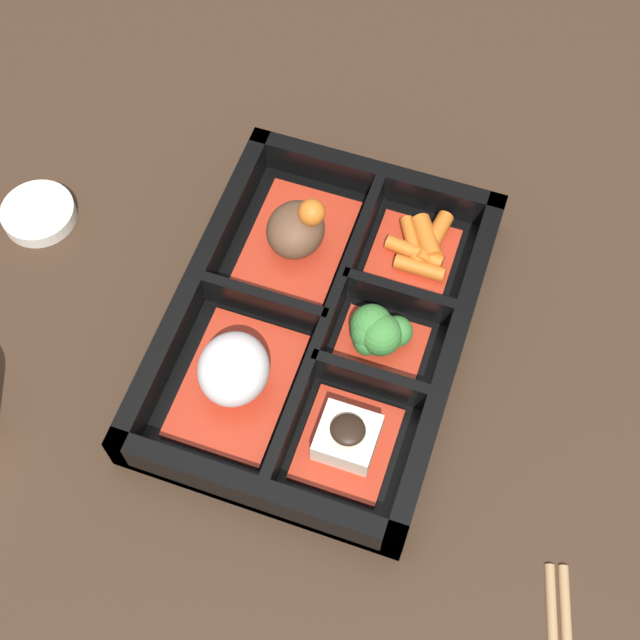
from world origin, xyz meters
TOP-DOWN VIEW (x-y plane):
  - ground_plane at (0.00, 0.00)m, footprint 3.00×3.00m
  - bento_base at (0.00, 0.00)m, footprint 0.29×0.21m
  - bento_rim at (0.00, -0.00)m, footprint 0.29×0.21m
  - bowl_rice at (-0.06, 0.04)m, footprint 0.11×0.07m
  - bowl_stew at (0.06, 0.04)m, footprint 0.11×0.07m
  - bowl_tofu at (-0.08, -0.05)m, footprint 0.07×0.06m
  - bowl_greens at (0.00, -0.04)m, footprint 0.05×0.06m
  - bowl_carrots at (0.09, -0.05)m, footprint 0.08×0.06m
  - sauce_dish at (0.03, 0.25)m, footprint 0.06×0.06m

SIDE VIEW (x-z plane):
  - ground_plane at x=0.00m, z-range 0.00..0.00m
  - bento_base at x=0.00m, z-range 0.00..0.01m
  - sauce_dish at x=0.03m, z-range 0.00..0.01m
  - bowl_carrots at x=0.09m, z-range 0.01..0.03m
  - bento_rim at x=0.00m, z-range 0.00..0.04m
  - bowl_tofu at x=-0.08m, z-range 0.00..0.04m
  - bowl_greens at x=0.00m, z-range 0.01..0.05m
  - bowl_stew at x=0.06m, z-range 0.00..0.06m
  - bowl_rice at x=-0.06m, z-range 0.01..0.06m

